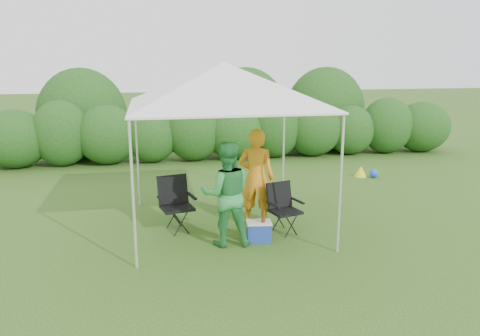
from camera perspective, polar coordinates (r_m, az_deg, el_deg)
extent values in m
plane|color=#39601E|center=(7.91, -1.28, -8.16)|extent=(70.00, 70.00, 0.00)
ellipsoid|color=#235119|center=(13.89, -25.79, 3.21)|extent=(1.80, 1.53, 1.57)
cylinder|color=#382616|center=(14.00, -25.54, 0.64)|extent=(0.12, 0.12, 0.30)
ellipsoid|color=#235119|center=(13.62, -20.95, 3.96)|extent=(1.57, 1.34, 1.80)
cylinder|color=#382616|center=(13.75, -20.70, 0.87)|extent=(0.12, 0.12, 0.30)
ellipsoid|color=#235119|center=(13.47, -15.89, 3.91)|extent=(1.72, 1.47, 1.65)
cylinder|color=#382616|center=(13.59, -15.71, 1.10)|extent=(0.12, 0.12, 0.30)
ellipsoid|color=#235119|center=(13.43, -10.76, 3.84)|extent=(1.50, 1.28, 1.50)
cylinder|color=#382616|center=(13.54, -10.65, 1.33)|extent=(0.12, 0.12, 0.30)
ellipsoid|color=#235119|center=(13.47, -5.66, 4.52)|extent=(1.65, 1.40, 1.73)
cylinder|color=#382616|center=(13.60, -5.60, 1.55)|extent=(0.12, 0.12, 0.30)
ellipsoid|color=#235119|center=(13.65, -0.62, 4.37)|extent=(1.80, 1.53, 1.57)
cylinder|color=#382616|center=(13.76, -0.62, 1.75)|extent=(0.12, 0.12, 0.30)
ellipsoid|color=#235119|center=(13.90, 4.26, 4.96)|extent=(1.58, 1.34, 1.80)
cylinder|color=#382616|center=(14.02, 4.21, 1.93)|extent=(0.12, 0.12, 0.30)
ellipsoid|color=#235119|center=(14.27, 8.93, 4.75)|extent=(1.72, 1.47, 1.65)
cylinder|color=#382616|center=(14.38, 8.83, 2.09)|extent=(0.12, 0.12, 0.30)
ellipsoid|color=#235119|center=(14.73, 13.32, 4.52)|extent=(1.50, 1.28, 1.50)
cylinder|color=#382616|center=(14.83, 13.20, 2.23)|extent=(0.12, 0.12, 0.30)
ellipsoid|color=#235119|center=(15.25, 17.48, 4.98)|extent=(1.65, 1.40, 1.73)
cylinder|color=#382616|center=(15.36, 17.29, 2.35)|extent=(0.12, 0.12, 0.30)
ellipsoid|color=#235119|center=(15.86, 21.29, 4.71)|extent=(1.80, 1.53, 1.57)
cylinder|color=#382616|center=(15.96, 21.10, 2.45)|extent=(0.12, 0.12, 0.30)
cylinder|color=silver|center=(6.53, -12.90, -3.43)|extent=(0.04, 0.04, 2.10)
cylinder|color=silver|center=(7.08, 12.15, -2.10)|extent=(0.04, 0.04, 2.10)
cylinder|color=silver|center=(9.45, -12.42, 1.71)|extent=(0.04, 0.04, 2.10)
cylinder|color=silver|center=(9.83, 5.34, 2.41)|extent=(0.04, 0.04, 2.10)
cube|color=white|center=(7.90, -1.98, 7.62)|extent=(3.10, 3.10, 0.03)
pyramid|color=white|center=(7.87, -2.00, 10.27)|extent=(3.10, 3.10, 0.70)
cube|color=black|center=(7.93, 5.54, -5.31)|extent=(0.56, 0.54, 0.04)
cube|color=black|center=(8.01, 4.82, -3.24)|extent=(0.48, 0.25, 0.44)
cube|color=black|center=(7.76, 4.07, -4.46)|extent=(0.15, 0.39, 0.03)
cube|color=black|center=(8.01, 7.00, -3.96)|extent=(0.15, 0.39, 0.03)
cylinder|color=black|center=(7.74, 5.07, -7.24)|extent=(0.02, 0.02, 0.37)
cylinder|color=black|center=(7.94, 7.46, -6.75)|extent=(0.02, 0.02, 0.37)
cylinder|color=black|center=(8.05, 3.58, -6.39)|extent=(0.02, 0.02, 0.37)
cylinder|color=black|center=(8.25, 5.92, -5.95)|extent=(0.02, 0.02, 0.37)
cube|color=black|center=(8.03, -7.68, -4.82)|extent=(0.61, 0.58, 0.05)
cube|color=black|center=(8.15, -8.18, -2.55)|extent=(0.53, 0.25, 0.49)
cube|color=black|center=(7.91, -9.56, -3.83)|extent=(0.15, 0.43, 0.03)
cube|color=black|center=(8.05, -5.91, -3.40)|extent=(0.15, 0.43, 0.03)
cylinder|color=black|center=(7.85, -8.70, -6.89)|extent=(0.02, 0.02, 0.41)
cylinder|color=black|center=(7.96, -5.68, -6.50)|extent=(0.02, 0.02, 0.41)
cylinder|color=black|center=(8.24, -9.52, -5.93)|extent=(0.02, 0.02, 0.41)
cylinder|color=black|center=(8.35, -6.64, -5.57)|extent=(0.02, 0.02, 0.41)
imported|color=orange|center=(8.15, 1.99, -1.15)|extent=(0.74, 0.63, 1.73)
imported|color=green|center=(7.29, -1.66, -3.18)|extent=(0.86, 0.70, 1.65)
cube|color=#213D97|center=(7.61, 2.32, -7.83)|extent=(0.41, 0.32, 0.31)
cube|color=silver|center=(7.55, 2.33, -6.64)|extent=(0.43, 0.34, 0.03)
cylinder|color=#592D0C|center=(7.48, 2.86, -5.74)|extent=(0.06, 0.06, 0.24)
cone|color=yellow|center=(12.08, 14.50, -0.38)|extent=(0.32, 0.32, 0.27)
sphere|color=blue|center=(12.05, 15.99, -0.64)|extent=(0.21, 0.21, 0.21)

